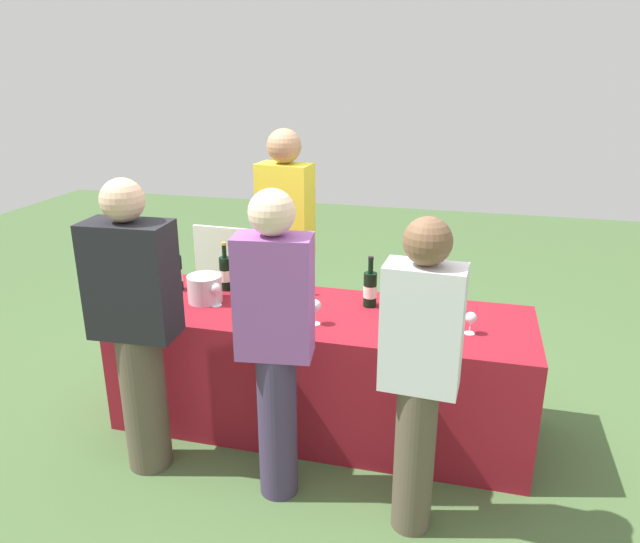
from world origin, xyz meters
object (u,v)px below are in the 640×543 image
(guest_1, at_px, (275,338))
(wine_glass_0, at_px, (215,289))
(wine_bottle_5, at_px, (370,289))
(ice_bucket, at_px, (205,289))
(wine_bottle_4, at_px, (283,277))
(wine_bottle_6, at_px, (394,296))
(wine_bottle_0, at_px, (177,272))
(guest_2, at_px, (420,370))
(wine_glass_2, at_px, (403,314))
(wine_bottle_7, at_px, (428,299))
(wine_bottle_1, at_px, (225,273))
(wine_bottle_2, at_px, (240,274))
(wine_bottle_3, at_px, (265,282))
(server_pouring, at_px, (286,241))
(wine_glass_3, at_px, (471,319))
(wine_glass_1, at_px, (315,306))
(guest_0, at_px, (136,322))
(menu_board, at_px, (229,280))

(guest_1, bearing_deg, wine_glass_0, 126.91)
(wine_bottle_5, bearing_deg, ice_bucket, -170.05)
(wine_glass_0, xyz_separation_m, guest_1, (0.58, -0.60, 0.03))
(wine_bottle_4, height_order, wine_glass_0, wine_bottle_4)
(wine_bottle_5, relative_size, wine_bottle_6, 1.02)
(wine_bottle_0, relative_size, guest_2, 0.21)
(wine_bottle_6, relative_size, wine_glass_2, 2.20)
(wine_bottle_7, bearing_deg, wine_bottle_1, 174.86)
(wine_bottle_2, height_order, wine_bottle_3, wine_bottle_2)
(wine_bottle_1, bearing_deg, server_pouring, 62.59)
(wine_glass_0, height_order, wine_glass_3, wine_glass_0)
(wine_bottle_0, distance_m, wine_bottle_6, 1.40)
(wine_bottle_7, height_order, server_pouring, server_pouring)
(wine_bottle_5, distance_m, wine_glass_1, 0.42)
(wine_bottle_6, height_order, guest_2, guest_2)
(wine_glass_1, distance_m, guest_1, 0.49)
(wine_bottle_4, height_order, wine_glass_1, wine_bottle_4)
(wine_bottle_1, distance_m, guest_2, 1.63)
(wine_bottle_0, distance_m, wine_bottle_3, 0.60)
(wine_bottle_6, relative_size, wine_glass_0, 2.08)
(wine_bottle_4, height_order, guest_2, guest_2)
(guest_0, bearing_deg, wine_bottle_0, 98.46)
(wine_bottle_1, relative_size, server_pouring, 0.18)
(wine_bottle_4, bearing_deg, menu_board, 129.57)
(wine_bottle_3, xyz_separation_m, guest_2, (1.03, -0.86, -0.02))
(wine_bottle_1, bearing_deg, guest_2, -35.33)
(guest_2, bearing_deg, guest_1, 177.34)
(wine_bottle_0, height_order, guest_1, guest_1)
(server_pouring, bearing_deg, wine_bottle_4, 112.10)
(wine_bottle_5, bearing_deg, menu_board, 143.67)
(wine_glass_3, bearing_deg, wine_bottle_1, 169.23)
(wine_bottle_4, bearing_deg, wine_glass_0, -141.84)
(wine_bottle_2, height_order, guest_0, guest_0)
(ice_bucket, bearing_deg, wine_glass_2, -5.47)
(wine_glass_3, bearing_deg, wine_bottle_5, 157.09)
(wine_bottle_2, bearing_deg, wine_glass_1, -31.93)
(wine_bottle_6, distance_m, wine_glass_3, 0.47)
(guest_1, bearing_deg, wine_bottle_6, 50.28)
(wine_bottle_4, bearing_deg, wine_bottle_1, -179.85)
(wine_glass_1, height_order, ice_bucket, ice_bucket)
(wine_glass_1, xyz_separation_m, guest_2, (0.63, -0.56, -0.01))
(wine_glass_1, bearing_deg, guest_2, -41.57)
(wine_bottle_6, bearing_deg, menu_board, 144.69)
(wine_bottle_0, relative_size, menu_board, 0.36)
(wine_bottle_1, height_order, guest_0, guest_0)
(wine_bottle_6, xyz_separation_m, server_pouring, (-0.85, 0.61, 0.10))
(server_pouring, height_order, menu_board, server_pouring)
(wine_bottle_1, bearing_deg, wine_bottle_3, -15.72)
(wine_bottle_1, bearing_deg, wine_bottle_2, -6.95)
(wine_bottle_6, xyz_separation_m, wine_glass_2, (0.08, -0.22, -0.01))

